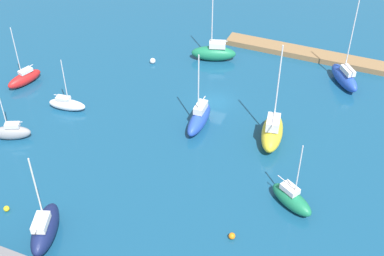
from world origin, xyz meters
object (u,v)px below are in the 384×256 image
at_px(sailboat_blue_outer_mooring, 199,118).
at_px(sailboat_navy_by_breakwater, 45,229).
at_px(sailboat_gray_along_channel, 11,132).
at_px(sailboat_green_far_north, 291,199).
at_px(mooring_buoy_orange, 232,236).
at_px(sailboat_white_inner_mooring, 67,104).
at_px(sailboat_blue_lone_south, 344,77).
at_px(sailboat_red_near_pier, 24,78).
at_px(sailboat_yellow_mid_basin, 272,131).
at_px(mooring_buoy_yellow, 7,209).
at_px(sailboat_green_center_basin, 214,52).
at_px(mooring_buoy_white, 153,61).
at_px(pier_dock, 304,53).

distance_m(sailboat_blue_outer_mooring, sailboat_navy_by_breakwater, 23.06).
xyz_separation_m(sailboat_navy_by_breakwater, sailboat_gray_along_channel, (12.69, -11.14, -0.33)).
xyz_separation_m(sailboat_green_far_north, mooring_buoy_orange, (4.20, 6.40, -0.69)).
bearing_deg(sailboat_gray_along_channel, sailboat_white_inner_mooring, -135.26).
height_order(sailboat_white_inner_mooring, sailboat_blue_lone_south, sailboat_blue_lone_south).
bearing_deg(sailboat_green_far_north, sailboat_red_near_pier, -160.74).
bearing_deg(sailboat_white_inner_mooring, sailboat_yellow_mid_basin, -1.00).
bearing_deg(mooring_buoy_yellow, sailboat_red_near_pier, -57.83).
bearing_deg(sailboat_white_inner_mooring, mooring_buoy_yellow, -86.31).
relative_size(sailboat_green_center_basin, sailboat_red_near_pier, 1.31).
height_order(sailboat_blue_outer_mooring, mooring_buoy_orange, sailboat_blue_outer_mooring).
bearing_deg(sailboat_navy_by_breakwater, mooring_buoy_white, -11.91).
relative_size(sailboat_navy_by_breakwater, sailboat_yellow_mid_basin, 0.78).
distance_m(mooring_buoy_orange, mooring_buoy_white, 33.92).
bearing_deg(sailboat_red_near_pier, sailboat_blue_outer_mooring, 108.52).
relative_size(sailboat_blue_outer_mooring, sailboat_blue_lone_south, 0.84).
distance_m(sailboat_navy_by_breakwater, sailboat_blue_lone_south, 43.97).
bearing_deg(pier_dock, mooring_buoy_yellow, 63.66).
bearing_deg(mooring_buoy_yellow, mooring_buoy_orange, -166.44).
relative_size(sailboat_blue_outer_mooring, sailboat_green_far_north, 1.24).
relative_size(sailboat_white_inner_mooring, sailboat_green_far_north, 0.89).
height_order(sailboat_blue_outer_mooring, mooring_buoy_yellow, sailboat_blue_outer_mooring).
relative_size(pier_dock, sailboat_blue_outer_mooring, 2.29).
xyz_separation_m(sailboat_red_near_pier, sailboat_yellow_mid_basin, (-34.66, -1.01, 0.57)).
xyz_separation_m(sailboat_yellow_mid_basin, sailboat_green_far_north, (-4.68, 9.34, -0.49)).
xyz_separation_m(pier_dock, sailboat_green_far_north, (-5.66, 30.62, 0.60)).
distance_m(sailboat_blue_outer_mooring, sailboat_green_far_north, 16.27).
xyz_separation_m(sailboat_navy_by_breakwater, mooring_buoy_white, (4.70, -33.17, -0.90)).
height_order(sailboat_navy_by_breakwater, mooring_buoy_yellow, sailboat_navy_by_breakwater).
bearing_deg(sailboat_yellow_mid_basin, sailboat_gray_along_channel, 102.15).
height_order(pier_dock, sailboat_green_center_basin, sailboat_green_center_basin).
height_order(sailboat_green_center_basin, sailboat_blue_outer_mooring, sailboat_green_center_basin).
relative_size(sailboat_navy_by_breakwater, mooring_buoy_yellow, 16.29).
bearing_deg(mooring_buoy_orange, sailboat_blue_outer_mooring, -57.91).
height_order(sailboat_blue_outer_mooring, sailboat_yellow_mid_basin, sailboat_yellow_mid_basin).
height_order(sailboat_blue_outer_mooring, sailboat_red_near_pier, sailboat_blue_outer_mooring).
bearing_deg(mooring_buoy_yellow, mooring_buoy_white, -92.06).
height_order(sailboat_navy_by_breakwater, mooring_buoy_white, sailboat_navy_by_breakwater).
relative_size(sailboat_white_inner_mooring, mooring_buoy_white, 8.99).
height_order(sailboat_red_near_pier, mooring_buoy_white, sailboat_red_near_pier).
bearing_deg(sailboat_blue_lone_south, mooring_buoy_orange, 133.21).
bearing_deg(mooring_buoy_white, mooring_buoy_orange, 128.94).
height_order(pier_dock, sailboat_blue_lone_south, sailboat_blue_lone_south).
bearing_deg(sailboat_blue_outer_mooring, pier_dock, 158.03).
distance_m(sailboat_blue_outer_mooring, mooring_buoy_white, 16.32).
bearing_deg(sailboat_blue_lone_south, sailboat_navy_by_breakwater, 112.94).
bearing_deg(mooring_buoy_orange, sailboat_gray_along_channel, -8.46).
height_order(sailboat_navy_by_breakwater, sailboat_blue_lone_south, sailboat_blue_lone_south).
xyz_separation_m(sailboat_green_center_basin, sailboat_red_near_pier, (21.69, 16.03, -0.28)).
height_order(sailboat_gray_along_channel, sailboat_yellow_mid_basin, sailboat_yellow_mid_basin).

